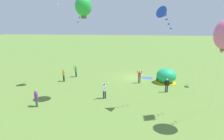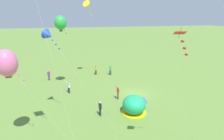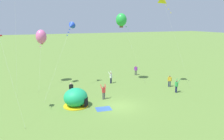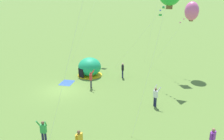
{
  "view_description": "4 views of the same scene",
  "coord_description": "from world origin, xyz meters",
  "px_view_note": "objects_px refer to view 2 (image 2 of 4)",
  "views": [
    {
      "loc": [
        -1.38,
        26.58,
        7.67
      ],
      "look_at": [
        2.96,
        2.97,
        1.78
      ],
      "focal_mm": 28.0,
      "sensor_mm": 36.0,
      "label": 1
    },
    {
      "loc": [
        -21.01,
        8.73,
        10.6
      ],
      "look_at": [
        3.25,
        2.51,
        2.78
      ],
      "focal_mm": 28.0,
      "sensor_mm": 36.0,
      "label": 2
    },
    {
      "loc": [
        -10.01,
        -21.19,
        9.47
      ],
      "look_at": [
        1.16,
        4.99,
        3.09
      ],
      "focal_mm": 35.0,
      "sensor_mm": 36.0,
      "label": 3
    },
    {
      "loc": [
        23.55,
        7.29,
        10.31
      ],
      "look_at": [
        0.4,
        5.04,
        2.44
      ],
      "focal_mm": 42.0,
      "sensor_mm": 36.0,
      "label": 4
    }
  ],
  "objects_px": {
    "person_flying_kite": "(118,92)",
    "kite_pink": "(6,63)",
    "person_arms_raised": "(69,87)",
    "kite_blue": "(49,35)",
    "kite_red": "(182,41)",
    "person_strolling": "(96,70)",
    "person_with_toddler": "(110,70)",
    "person_center_field": "(100,108)",
    "kite_yellow": "(88,6)",
    "kite_green": "(60,23)",
    "person_near_tent": "(49,75)",
    "popup_tent": "(134,105)"
  },
  "relations": [
    {
      "from": "person_strolling",
      "to": "person_near_tent",
      "type": "distance_m",
      "value": 8.33
    },
    {
      "from": "person_near_tent",
      "to": "kite_green",
      "type": "xyz_separation_m",
      "value": [
        -4.27,
        -2.74,
        8.7
      ]
    },
    {
      "from": "kite_green",
      "to": "kite_pink",
      "type": "distance_m",
      "value": 12.31
    },
    {
      "from": "kite_pink",
      "to": "kite_blue",
      "type": "bearing_deg",
      "value": -35.88
    },
    {
      "from": "popup_tent",
      "to": "kite_green",
      "type": "xyz_separation_m",
      "value": [
        9.2,
        7.48,
        8.66
      ]
    },
    {
      "from": "person_flying_kite",
      "to": "kite_pink",
      "type": "bearing_deg",
      "value": 119.57
    },
    {
      "from": "kite_green",
      "to": "person_flying_kite",
      "type": "bearing_deg",
      "value": -129.51
    },
    {
      "from": "kite_green",
      "to": "kite_yellow",
      "type": "distance_m",
      "value": 6.67
    },
    {
      "from": "person_arms_raised",
      "to": "kite_pink",
      "type": "distance_m",
      "value": 12.13
    },
    {
      "from": "person_center_field",
      "to": "kite_pink",
      "type": "relative_size",
      "value": 0.21
    },
    {
      "from": "person_center_field",
      "to": "kite_blue",
      "type": "xyz_separation_m",
      "value": [
        1.32,
        4.64,
        7.81
      ]
    },
    {
      "from": "person_with_toddler",
      "to": "kite_yellow",
      "type": "distance_m",
      "value": 11.74
    },
    {
      "from": "kite_blue",
      "to": "person_flying_kite",
      "type": "bearing_deg",
      "value": -75.13
    },
    {
      "from": "popup_tent",
      "to": "person_near_tent",
      "type": "bearing_deg",
      "value": 37.2
    },
    {
      "from": "person_with_toddler",
      "to": "person_flying_kite",
      "type": "relative_size",
      "value": 1.0
    },
    {
      "from": "person_near_tent",
      "to": "kite_red",
      "type": "distance_m",
      "value": 24.43
    },
    {
      "from": "popup_tent",
      "to": "kite_pink",
      "type": "distance_m",
      "value": 13.07
    },
    {
      "from": "person_flying_kite",
      "to": "kite_pink",
      "type": "xyz_separation_m",
      "value": [
        -5.94,
        10.48,
        6.19
      ]
    },
    {
      "from": "kite_yellow",
      "to": "kite_pink",
      "type": "height_order",
      "value": "kite_yellow"
    },
    {
      "from": "person_arms_raised",
      "to": "person_flying_kite",
      "type": "bearing_deg",
      "value": -119.92
    },
    {
      "from": "kite_pink",
      "to": "kite_red",
      "type": "height_order",
      "value": "kite_red"
    },
    {
      "from": "person_flying_kite",
      "to": "person_arms_raised",
      "type": "bearing_deg",
      "value": 60.08
    },
    {
      "from": "person_strolling",
      "to": "kite_green",
      "type": "distance_m",
      "value": 11.59
    },
    {
      "from": "kite_red",
      "to": "popup_tent",
      "type": "bearing_deg",
      "value": -0.38
    },
    {
      "from": "kite_blue",
      "to": "person_near_tent",
      "type": "bearing_deg",
      "value": 8.49
    },
    {
      "from": "popup_tent",
      "to": "kite_blue",
      "type": "bearing_deg",
      "value": 78.83
    },
    {
      "from": "person_flying_kite",
      "to": "kite_pink",
      "type": "relative_size",
      "value": 0.23
    },
    {
      "from": "person_near_tent",
      "to": "person_with_toddler",
      "type": "bearing_deg",
      "value": -88.93
    },
    {
      "from": "kite_yellow",
      "to": "kite_pink",
      "type": "distance_m",
      "value": 18.5
    },
    {
      "from": "person_near_tent",
      "to": "kite_blue",
      "type": "bearing_deg",
      "value": -171.51
    },
    {
      "from": "person_near_tent",
      "to": "kite_pink",
      "type": "xyz_separation_m",
      "value": [
        -15.71,
        1.07,
        6.23
      ]
    },
    {
      "from": "person_with_toddler",
      "to": "person_center_field",
      "type": "height_order",
      "value": "person_with_toddler"
    },
    {
      "from": "person_flying_kite",
      "to": "kite_red",
      "type": "distance_m",
      "value": 13.6
    },
    {
      "from": "person_arms_raised",
      "to": "person_strolling",
      "type": "xyz_separation_m",
      "value": [
        7.22,
        -5.1,
        -0.03
      ]
    },
    {
      "from": "person_center_field",
      "to": "kite_pink",
      "type": "bearing_deg",
      "value": 109.14
    },
    {
      "from": "popup_tent",
      "to": "person_flying_kite",
      "type": "bearing_deg",
      "value": 12.41
    },
    {
      "from": "kite_yellow",
      "to": "kite_green",
      "type": "bearing_deg",
      "value": 135.21
    },
    {
      "from": "person_near_tent",
      "to": "person_flying_kite",
      "type": "bearing_deg",
      "value": -136.07
    },
    {
      "from": "kite_red",
      "to": "person_strolling",
      "type": "bearing_deg",
      "value": 5.03
    },
    {
      "from": "person_with_toddler",
      "to": "person_center_field",
      "type": "bearing_deg",
      "value": 161.61
    },
    {
      "from": "popup_tent",
      "to": "person_arms_raised",
      "type": "height_order",
      "value": "popup_tent"
    },
    {
      "from": "person_flying_kite",
      "to": "kite_green",
      "type": "distance_m",
      "value": 12.24
    },
    {
      "from": "person_strolling",
      "to": "kite_green",
      "type": "bearing_deg",
      "value": 133.89
    },
    {
      "from": "person_flying_kite",
      "to": "person_center_field",
      "type": "bearing_deg",
      "value": 138.11
    },
    {
      "from": "popup_tent",
      "to": "person_center_field",
      "type": "height_order",
      "value": "popup_tent"
    },
    {
      "from": "kite_blue",
      "to": "person_strolling",
      "type": "bearing_deg",
      "value": -26.85
    },
    {
      "from": "person_near_tent",
      "to": "kite_red",
      "type": "relative_size",
      "value": 0.17
    },
    {
      "from": "person_with_toddler",
      "to": "kite_red",
      "type": "xyz_separation_m",
      "value": [
        -20.86,
        0.66,
        8.11
      ]
    },
    {
      "from": "kite_green",
      "to": "kite_red",
      "type": "distance_m",
      "value": 18.01
    },
    {
      "from": "person_arms_raised",
      "to": "person_flying_kite",
      "type": "distance_m",
      "value": 7.2
    }
  ]
}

